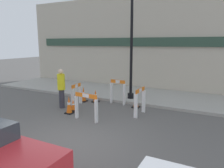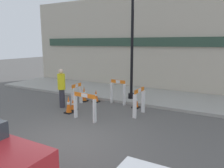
% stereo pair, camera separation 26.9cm
% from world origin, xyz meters
% --- Properties ---
extents(ground_plane, '(60.00, 60.00, 0.00)m').
position_xyz_m(ground_plane, '(0.00, 0.00, 0.00)').
color(ground_plane, '#565451').
extents(sidewalk_slab, '(18.00, 3.40, 0.13)m').
position_xyz_m(sidewalk_slab, '(0.00, 6.20, 0.06)').
color(sidewalk_slab, '#9E9B93').
rests_on(sidewalk_slab, ground_plane).
extents(storefront_facade, '(18.00, 0.22, 5.50)m').
position_xyz_m(storefront_facade, '(0.00, 7.97, 2.75)').
color(storefront_facade, '#BCB29E').
rests_on(storefront_facade, ground_plane).
extents(streetlamp_post, '(0.44, 0.44, 5.56)m').
position_xyz_m(streetlamp_post, '(-0.29, 5.12, 3.68)').
color(streetlamp_post, black).
rests_on(streetlamp_post, sidewalk_slab).
extents(barricade_0, '(0.98, 0.23, 0.99)m').
position_xyz_m(barricade_0, '(-0.67, 1.89, 0.55)').
color(barricade_0, white).
rests_on(barricade_0, ground_plane).
extents(barricade_1, '(0.16, 0.86, 1.06)m').
position_xyz_m(barricade_1, '(0.84, 3.33, 0.57)').
color(barricade_1, white).
rests_on(barricade_1, ground_plane).
extents(barricade_2, '(0.73, 0.16, 1.12)m').
position_xyz_m(barricade_2, '(-0.61, 4.35, 0.59)').
color(barricade_2, white).
rests_on(barricade_2, ground_plane).
extents(barricade_3, '(0.18, 0.71, 0.96)m').
position_xyz_m(barricade_3, '(-2.15, 3.33, 0.51)').
color(barricade_3, white).
rests_on(barricade_3, ground_plane).
extents(traffic_cone_0, '(0.30, 0.30, 0.59)m').
position_xyz_m(traffic_cone_0, '(-1.67, 4.15, 0.28)').
color(traffic_cone_0, black).
rests_on(traffic_cone_0, ground_plane).
extents(traffic_cone_1, '(0.30, 0.30, 0.61)m').
position_xyz_m(traffic_cone_1, '(0.34, 4.20, 0.30)').
color(traffic_cone_1, black).
rests_on(traffic_cone_1, ground_plane).
extents(traffic_cone_2, '(0.30, 0.30, 0.45)m').
position_xyz_m(traffic_cone_2, '(-1.81, 2.63, 0.22)').
color(traffic_cone_2, black).
rests_on(traffic_cone_2, ground_plane).
extents(traffic_cone_3, '(0.30, 0.30, 0.73)m').
position_xyz_m(traffic_cone_3, '(-2.23, 3.98, 0.35)').
color(traffic_cone_3, black).
rests_on(traffic_cone_3, ground_plane).
extents(traffic_cone_4, '(0.30, 0.30, 0.71)m').
position_xyz_m(traffic_cone_4, '(-1.71, 2.23, 0.34)').
color(traffic_cone_4, black).
rests_on(traffic_cone_4, ground_plane).
extents(person_worker, '(0.41, 0.41, 1.68)m').
position_xyz_m(person_worker, '(-2.47, 2.71, 0.91)').
color(person_worker, '#33333D').
rests_on(person_worker, ground_plane).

